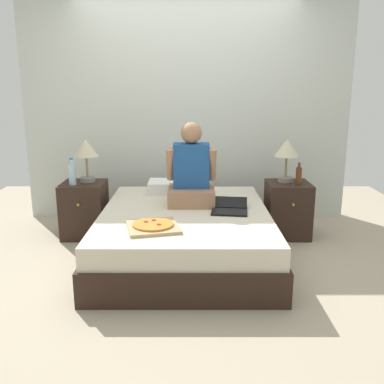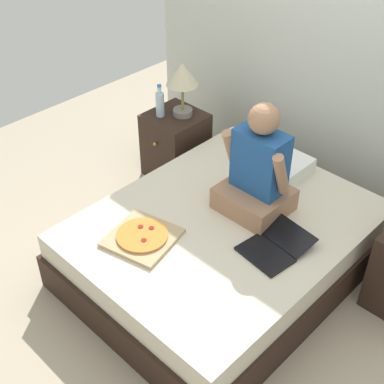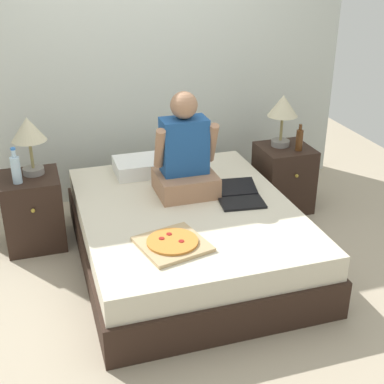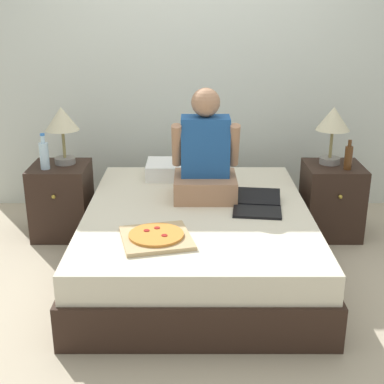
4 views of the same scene
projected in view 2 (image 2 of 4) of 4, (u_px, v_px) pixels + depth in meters
The scene contains 10 objects.
ground_plane at pixel (222, 268), 3.80m from camera, with size 5.79×5.79×0.00m, color tan.
wall_back at pixel (353, 47), 3.80m from camera, with size 3.79×0.12×2.50m, color silver.
bed at pixel (223, 245), 3.67m from camera, with size 1.56×1.96×0.45m.
nightstand_left at pixel (176, 145), 4.56m from camera, with size 0.44×0.47×0.58m.
lamp_on_left_nightstand at pixel (182, 78), 4.19m from camera, with size 0.26×0.26×0.45m.
water_bottle at pixel (160, 104), 4.31m from camera, with size 0.07×0.07×0.28m.
pillow at pixel (273, 161), 3.97m from camera, with size 0.52×0.34×0.12m, color white.
person_seated at pixel (258, 173), 3.46m from camera, with size 0.47×0.40×0.78m.
laptop at pixel (273, 248), 3.28m from camera, with size 0.36×0.45×0.07m.
pizza_box at pixel (142, 237), 3.37m from camera, with size 0.48×0.48×0.05m.
Camera 2 is at (1.72, -2.08, 2.75)m, focal length 50.00 mm.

